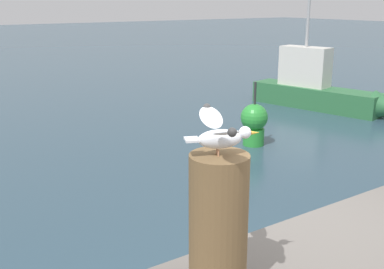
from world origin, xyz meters
The scene contains 4 objects.
mooring_post centered at (-1.09, -0.39, 1.76)m, with size 0.32×0.32×0.78m, color brown.
seagull centered at (-1.08, -0.39, 2.26)m, with size 0.38×0.54×0.21m.
boat_green centered at (7.72, 6.40, 0.54)m, with size 1.71×4.33×4.60m.
channel_buoy centered at (3.90, 4.88, 0.48)m, with size 0.56×0.56×1.33m.
Camera 1 is at (-2.50, -2.21, 2.91)m, focal length 44.33 mm.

